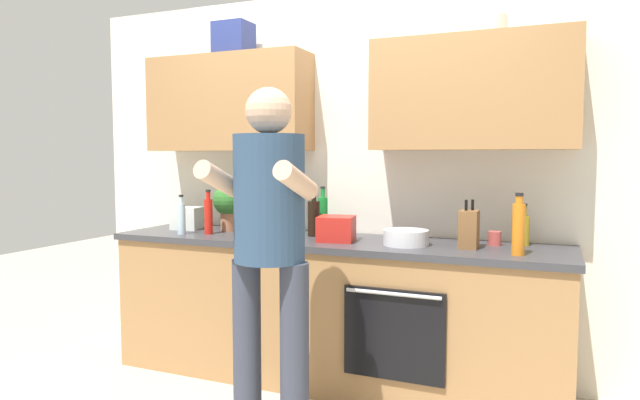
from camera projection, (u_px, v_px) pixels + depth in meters
name	position (u px, v px, depth m)	size (l,w,h in m)	color
ground_plane	(330.00, 380.00, 3.52)	(12.00, 12.00, 0.00)	#B2A893
back_wall_unit	(345.00, 144.00, 3.66)	(4.00, 0.38, 2.50)	silver
counter	(330.00, 310.00, 3.49)	(2.84, 0.67, 0.90)	#A37547
person_standing	(269.00, 236.00, 2.66)	(0.49, 0.45, 1.74)	#383D4C
bottle_wine	(272.00, 223.00, 3.44)	(0.08, 0.08, 0.27)	#471419
bottle_soda	(323.00, 215.00, 3.67)	(0.07, 0.07, 0.31)	#198C33
bottle_oil	(524.00, 229.00, 3.20)	(0.06, 0.06, 0.24)	olive
bottle_hotsauce	(208.00, 215.00, 3.67)	(0.05, 0.05, 0.29)	red
bottle_water	(181.00, 217.00, 3.67)	(0.05, 0.05, 0.26)	silver
bottle_vinegar	(266.00, 221.00, 3.69)	(0.05, 0.05, 0.22)	brown
bottle_soy	(314.00, 218.00, 3.58)	(0.08, 0.08, 0.27)	black
bottle_juice	(518.00, 228.00, 2.88)	(0.07, 0.07, 0.33)	orange
cup_ceramic	(495.00, 238.00, 3.21)	(0.07, 0.07, 0.08)	#BF4C47
mixing_bowl	(406.00, 237.00, 3.22)	(0.26, 0.26, 0.09)	silver
knife_block	(469.00, 229.00, 3.11)	(0.10, 0.14, 0.27)	brown
potted_herb	(228.00, 203.00, 3.82)	(0.21, 0.21, 0.32)	#9E6647
grocery_bag_crisps	(336.00, 229.00, 3.37)	(0.21, 0.21, 0.15)	red
grocery_bag_produce	(187.00, 218.00, 3.92)	(0.19, 0.17, 0.15)	silver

